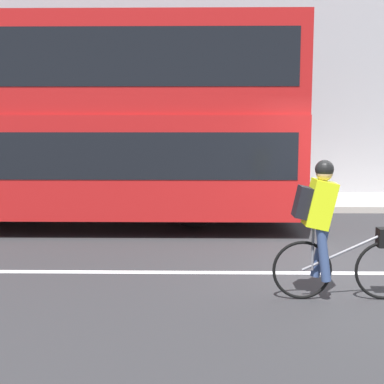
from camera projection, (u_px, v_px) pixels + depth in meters
ground_plane at (378, 270)px, 7.49m from camera, size 80.00×80.00×0.00m
road_center_line at (382, 273)px, 7.30m from camera, size 50.00×0.14×0.01m
sidewalk_curb at (300, 202)px, 13.31m from camera, size 60.00×2.49×0.14m
building_facade at (294, 84)px, 14.30m from camera, size 60.00×0.30×6.09m
bus at (23, 115)px, 10.38m from camera, size 10.67×2.61×3.94m
cyclist_on_bike at (330, 225)px, 6.13m from camera, size 1.65×0.32×1.63m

